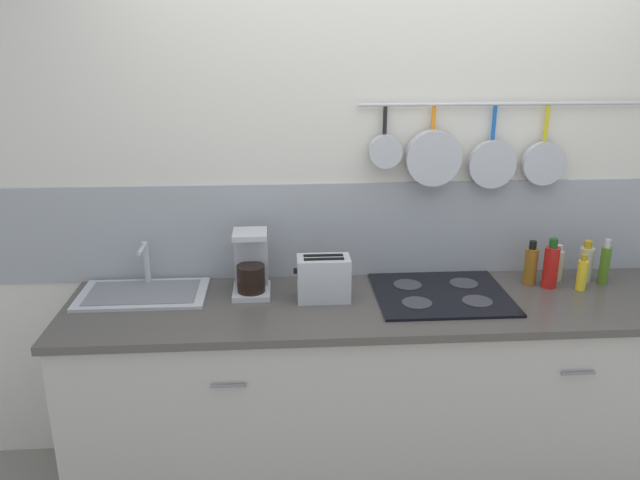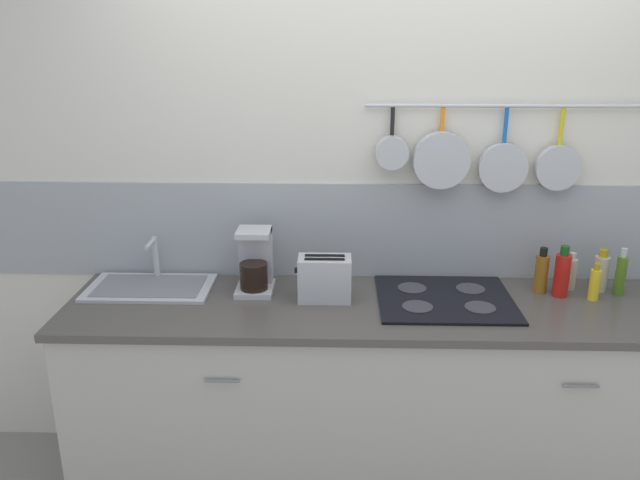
# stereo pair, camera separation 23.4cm
# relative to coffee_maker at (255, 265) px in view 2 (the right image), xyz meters

# --- Properties ---
(wall_back) EXTENTS (7.20, 0.15, 2.60)m
(wall_back) POSITION_rel_coffee_maker_xyz_m (0.62, 0.21, 0.24)
(wall_back) COLOR silver
(wall_back) RESTS_ON ground_plane
(cabinet_base) EXTENTS (2.79, 0.63, 0.88)m
(cabinet_base) POSITION_rel_coffee_maker_xyz_m (0.62, -0.16, -0.60)
(cabinet_base) COLOR #B7B2A8
(cabinet_base) RESTS_ON ground_plane
(countertop) EXTENTS (2.83, 0.65, 0.03)m
(countertop) POSITION_rel_coffee_maker_xyz_m (0.62, -0.16, -0.14)
(countertop) COLOR #4C4742
(countertop) RESTS_ON cabinet_base
(sink_basin) EXTENTS (0.56, 0.33, 0.21)m
(sink_basin) POSITION_rel_coffee_maker_xyz_m (-0.48, -0.01, -0.10)
(sink_basin) COLOR #B7BABF
(sink_basin) RESTS_ON countertop
(coffee_maker) EXTENTS (0.17, 0.20, 0.28)m
(coffee_maker) POSITION_rel_coffee_maker_xyz_m (0.00, 0.00, 0.00)
(coffee_maker) COLOR #B7BABF
(coffee_maker) RESTS_ON countertop
(toaster) EXTENTS (0.24, 0.13, 0.20)m
(toaster) POSITION_rel_coffee_maker_xyz_m (0.32, -0.11, -0.02)
(toaster) COLOR #B7BABF
(toaster) RESTS_ON countertop
(cooktop) EXTENTS (0.58, 0.51, 0.01)m
(cooktop) POSITION_rel_coffee_maker_xyz_m (0.84, -0.10, -0.11)
(cooktop) COLOR black
(cooktop) RESTS_ON countertop
(bottle_sesame_oil) EXTENTS (0.06, 0.06, 0.21)m
(bottle_sesame_oil) POSITION_rel_coffee_maker_xyz_m (1.28, 0.01, -0.03)
(bottle_sesame_oil) COLOR #8C5919
(bottle_sesame_oil) RESTS_ON countertop
(bottle_olive_oil) EXTENTS (0.07, 0.07, 0.23)m
(bottle_olive_oil) POSITION_rel_coffee_maker_xyz_m (1.36, -0.04, -0.02)
(bottle_olive_oil) COLOR red
(bottle_olive_oil) RESTS_ON countertop
(bottle_vinegar) EXTENTS (0.05, 0.05, 0.17)m
(bottle_vinegar) POSITION_rel_coffee_maker_xyz_m (1.43, 0.05, -0.04)
(bottle_vinegar) COLOR #BFB799
(bottle_vinegar) RESTS_ON countertop
(bottle_dish_soap) EXTENTS (0.04, 0.04, 0.17)m
(bottle_dish_soap) POSITION_rel_coffee_maker_xyz_m (1.49, -0.08, -0.04)
(bottle_dish_soap) COLOR yellow
(bottle_dish_soap) RESTS_ON countertop
(bottle_hot_sauce) EXTENTS (0.06, 0.06, 0.20)m
(bottle_hot_sauce) POSITION_rel_coffee_maker_xyz_m (1.55, 0.03, -0.03)
(bottle_hot_sauce) COLOR #BFB799
(bottle_hot_sauce) RESTS_ON countertop
(bottle_cooking_wine) EXTENTS (0.05, 0.05, 0.22)m
(bottle_cooking_wine) POSITION_rel_coffee_maker_xyz_m (1.62, -0.02, -0.02)
(bottle_cooking_wine) COLOR #4C721E
(bottle_cooking_wine) RESTS_ON countertop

